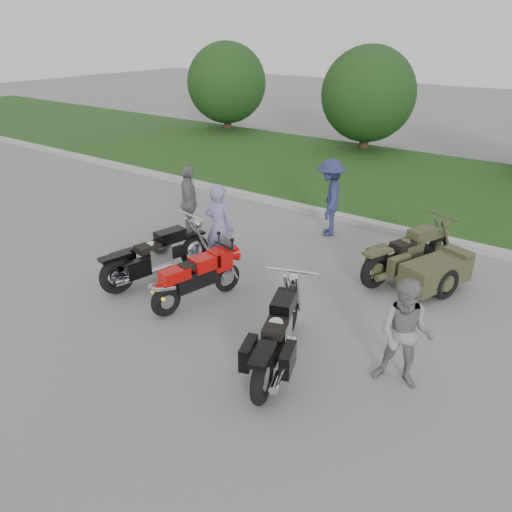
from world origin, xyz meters
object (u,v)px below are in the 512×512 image
Objects in this scene: person_stripe at (219,228)px; person_back at (189,203)px; cruiser_left at (153,258)px; cruiser_sidecar at (423,265)px; cruiser_right at (277,339)px; person_denim at (330,198)px; person_grey at (406,335)px; sportbike_red at (196,277)px.

person_stripe is 1.82m from person_back.
person_back reaches higher than cruiser_left.
person_stripe reaches higher than cruiser_sidecar.
cruiser_sidecar is 1.36× the size of person_back.
person_stripe is at bearing 123.81° from cruiser_right.
cruiser_right is at bearing -6.06° from person_denim.
cruiser_left is 1.03× the size of cruiser_sidecar.
person_grey reaches higher than cruiser_left.
person_stripe is at bearing -42.96° from person_denim.
person_stripe is at bearing -134.00° from cruiser_sidecar.
person_grey is at bearing 13.56° from sportbike_red.
person_grey is (0.77, -3.01, 0.36)m from cruiser_sidecar.
cruiser_sidecar is at bearing 93.28° from person_grey.
cruiser_sidecar is at bearing -160.29° from person_stripe.
cruiser_left reaches higher than cruiser_right.
cruiser_right is 3.80m from cruiser_sidecar.
person_stripe reaches higher than person_grey.
person_back is at bearing -75.86° from person_denim.
cruiser_left is at bearing -175.20° from sportbike_red.
sportbike_red is at bearing 143.04° from cruiser_right.
cruiser_sidecar reaches higher than cruiser_left.
cruiser_sidecar is (0.85, 3.71, -0.03)m from cruiser_right.
cruiser_right is at bearing 138.57° from person_stripe.
person_back is at bearing 147.96° from sportbike_red.
cruiser_left is 1.51× the size of person_grey.
cruiser_sidecar is at bearing 45.20° from cruiser_left.
cruiser_left is 4.47m from person_denim.
cruiser_right is 1.46× the size of person_grey.
person_denim reaches higher than sportbike_red.
cruiser_left is 5.11m from person_grey.
person_denim reaches higher than cruiser_sidecar.
cruiser_left is 1.33× the size of person_denim.
cruiser_right is at bearing -3.82° from sportbike_red.
sportbike_red is at bearing 3.51° from cruiser_left.
cruiser_right is 1.29× the size of person_denim.
person_stripe is 3.12m from person_denim.
person_stripe is (-3.61, -1.68, 0.46)m from cruiser_sidecar.
person_denim is 1.05× the size of person_back.
person_stripe is 1.12× the size of person_grey.
cruiser_right is (2.20, -0.67, -0.05)m from sportbike_red.
person_back is (-1.61, 0.84, -0.03)m from person_stripe.
person_back reaches higher than sportbike_red.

